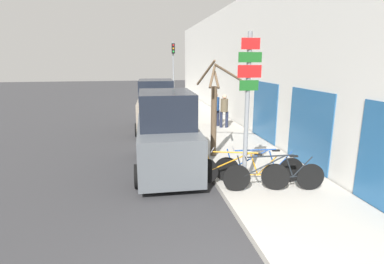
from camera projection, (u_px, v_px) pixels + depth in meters
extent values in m
plane|color=#333335|center=(161.00, 133.00, 14.54)|extent=(80.00, 80.00, 0.00)
cube|color=#ADA89E|center=(201.00, 119.00, 17.66)|extent=(3.20, 32.00, 0.15)
cube|color=silver|center=(231.00, 64.00, 17.23)|extent=(0.20, 32.00, 6.50)
cube|color=#26598C|center=(309.00, 128.00, 9.43)|extent=(0.03, 2.33, 2.41)
cube|color=#26598C|center=(264.00, 111.00, 12.68)|extent=(0.03, 2.33, 2.41)
cylinder|color=gray|center=(247.00, 115.00, 7.40)|extent=(0.11, 0.11, 3.95)
cube|color=red|center=(251.00, 44.00, 6.94)|extent=(0.45, 0.02, 0.26)
cube|color=#19591E|center=(250.00, 57.00, 7.01)|extent=(0.57, 0.02, 0.24)
cube|color=red|center=(250.00, 71.00, 7.09)|extent=(0.59, 0.02, 0.29)
cube|color=#19591E|center=(249.00, 85.00, 7.17)|extent=(0.48, 0.02, 0.25)
cylinder|color=black|center=(237.00, 178.00, 7.65)|extent=(0.71, 0.14, 0.71)
cylinder|color=black|center=(310.00, 177.00, 7.72)|extent=(0.71, 0.14, 0.71)
cylinder|color=black|center=(265.00, 166.00, 7.60)|extent=(1.07, 0.19, 0.58)
cylinder|color=black|center=(270.00, 156.00, 7.55)|extent=(1.24, 0.21, 0.09)
cylinder|color=black|center=(289.00, 166.00, 7.63)|extent=(0.23, 0.07, 0.51)
cylinder|color=black|center=(298.00, 176.00, 7.71)|extent=(0.67, 0.13, 0.08)
cylinder|color=black|center=(302.00, 167.00, 7.65)|extent=(0.50, 0.10, 0.57)
cylinder|color=black|center=(241.00, 167.00, 7.59)|extent=(0.22, 0.06, 0.62)
cube|color=black|center=(294.00, 156.00, 7.57)|extent=(0.21, 0.11, 0.04)
cylinder|color=#99999E|center=(245.00, 156.00, 7.52)|extent=(0.09, 0.44, 0.02)
cylinder|color=black|center=(206.00, 171.00, 8.16)|extent=(0.67, 0.33, 0.72)
cylinder|color=black|center=(275.00, 177.00, 7.72)|extent=(0.67, 0.33, 0.72)
cylinder|color=orange|center=(231.00, 161.00, 7.92)|extent=(0.95, 0.46, 0.59)
cylinder|color=orange|center=(235.00, 152.00, 7.84)|extent=(1.10, 0.53, 0.09)
cylinder|color=orange|center=(254.00, 164.00, 7.78)|extent=(0.21, 0.12, 0.51)
cylinder|color=orange|center=(263.00, 175.00, 7.79)|extent=(0.60, 0.30, 0.08)
cylinder|color=orange|center=(267.00, 166.00, 7.71)|extent=(0.45, 0.23, 0.57)
cylinder|color=orange|center=(209.00, 160.00, 8.07)|extent=(0.21, 0.12, 0.62)
cube|color=black|center=(258.00, 154.00, 7.70)|extent=(0.22, 0.16, 0.04)
cylinder|color=#99999E|center=(213.00, 150.00, 7.97)|extent=(0.21, 0.41, 0.02)
cylinder|color=black|center=(227.00, 169.00, 8.30)|extent=(0.69, 0.18, 0.69)
cylinder|color=black|center=(291.00, 170.00, 8.25)|extent=(0.69, 0.18, 0.69)
cylinder|color=#1E4799|center=(251.00, 158.00, 8.21)|extent=(0.98, 0.24, 0.57)
cylinder|color=#1E4799|center=(255.00, 150.00, 8.15)|extent=(1.13, 0.28, 0.09)
cylinder|color=#1E4799|center=(272.00, 160.00, 8.20)|extent=(0.21, 0.08, 0.50)
cylinder|color=#1E4799|center=(280.00, 169.00, 8.25)|extent=(0.61, 0.16, 0.08)
cylinder|color=#1E4799|center=(283.00, 161.00, 8.19)|extent=(0.46, 0.13, 0.56)
cylinder|color=#1E4799|center=(230.00, 159.00, 8.23)|extent=(0.21, 0.08, 0.60)
cube|color=black|center=(276.00, 150.00, 8.13)|extent=(0.21, 0.12, 0.04)
cylinder|color=#99999E|center=(234.00, 149.00, 8.16)|extent=(0.12, 0.44, 0.02)
cube|color=#51565B|center=(166.00, 144.00, 9.56)|extent=(1.87, 4.42, 1.32)
cube|color=black|center=(166.00, 108.00, 9.12)|extent=(1.64, 2.31, 1.03)
cylinder|color=black|center=(139.00, 148.00, 10.84)|extent=(0.24, 0.67, 0.67)
cylinder|color=black|center=(188.00, 146.00, 11.11)|extent=(0.24, 0.67, 0.67)
cylinder|color=black|center=(138.00, 176.00, 8.24)|extent=(0.24, 0.67, 0.67)
cylinder|color=black|center=(201.00, 173.00, 8.51)|extent=(0.24, 0.67, 0.67)
cube|color=gray|center=(157.00, 113.00, 15.02)|extent=(2.03, 4.21, 1.39)
cube|color=black|center=(156.00, 90.00, 14.59)|extent=(1.74, 2.23, 0.97)
cylinder|color=black|center=(140.00, 120.00, 16.27)|extent=(0.25, 0.64, 0.63)
cylinder|color=black|center=(173.00, 119.00, 16.49)|extent=(0.25, 0.64, 0.63)
cylinder|color=black|center=(138.00, 130.00, 13.81)|extent=(0.25, 0.64, 0.63)
cylinder|color=black|center=(176.00, 129.00, 14.03)|extent=(0.25, 0.64, 0.63)
cylinder|color=#1E2338|center=(227.00, 120.00, 15.02)|extent=(0.15, 0.15, 0.80)
cylinder|color=#1E2338|center=(221.00, 120.00, 15.02)|extent=(0.15, 0.15, 0.80)
cylinder|color=brown|center=(224.00, 105.00, 14.85)|extent=(0.37, 0.37, 0.64)
sphere|color=tan|center=(224.00, 97.00, 14.75)|extent=(0.22, 0.22, 0.22)
cylinder|color=#1E2338|center=(213.00, 118.00, 15.24)|extent=(0.16, 0.16, 0.83)
cylinder|color=#1E2338|center=(218.00, 118.00, 15.37)|extent=(0.16, 0.16, 0.83)
cylinder|color=navy|center=(216.00, 104.00, 15.13)|extent=(0.38, 0.38, 0.66)
sphere|color=tan|center=(216.00, 95.00, 15.03)|extent=(0.22, 0.22, 0.22)
cylinder|color=brown|center=(214.00, 122.00, 10.38)|extent=(0.20, 0.20, 2.44)
cylinder|color=brown|center=(212.00, 77.00, 9.76)|extent=(0.38, 0.59, 0.70)
cylinder|color=brown|center=(232.00, 75.00, 10.29)|extent=(1.41, 0.41, 0.80)
cylinder|color=brown|center=(217.00, 80.00, 9.73)|extent=(0.11, 0.69, 0.56)
cylinder|color=brown|center=(206.00, 73.00, 10.44)|extent=(0.47, 1.08, 0.91)
cylinder|color=gray|center=(173.00, 76.00, 19.97)|extent=(0.10, 0.10, 4.50)
cube|color=black|center=(173.00, 49.00, 19.45)|extent=(0.20, 0.16, 0.64)
sphere|color=red|center=(173.00, 45.00, 19.32)|extent=(0.11, 0.11, 0.11)
sphere|color=orange|center=(173.00, 48.00, 19.37)|extent=(0.11, 0.11, 0.11)
sphere|color=green|center=(173.00, 52.00, 19.41)|extent=(0.11, 0.11, 0.11)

